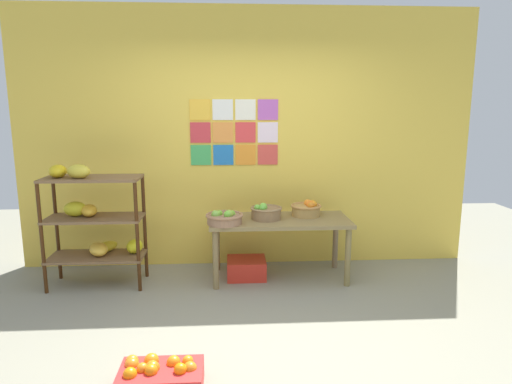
% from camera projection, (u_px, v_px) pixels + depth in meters
% --- Properties ---
extents(ground, '(9.58, 9.58, 0.00)m').
position_uv_depth(ground, '(257.00, 342.00, 3.45)').
color(ground, gray).
extents(back_wall_with_art, '(5.04, 0.07, 2.84)m').
position_uv_depth(back_wall_with_art, '(247.00, 140.00, 4.97)').
color(back_wall_with_art, '#E6C044').
rests_on(back_wall_with_art, ground).
extents(banana_shelf_unit, '(0.93, 0.48, 1.24)m').
position_uv_depth(banana_shelf_unit, '(93.00, 218.00, 4.45)').
color(banana_shelf_unit, '#40220C').
rests_on(banana_shelf_unit, ground).
extents(display_table, '(1.44, 0.65, 0.64)m').
position_uv_depth(display_table, '(280.00, 226.00, 4.65)').
color(display_table, olive).
rests_on(display_table, ground).
extents(fruit_basket_right, '(0.32, 0.32, 0.17)m').
position_uv_depth(fruit_basket_right, '(307.00, 209.00, 4.74)').
color(fruit_basket_right, '#AF8948').
rests_on(fruit_basket_right, display_table).
extents(fruit_basket_back_right, '(0.33, 0.33, 0.17)m').
position_uv_depth(fruit_basket_back_right, '(266.00, 212.00, 4.61)').
color(fruit_basket_back_right, olive).
rests_on(fruit_basket_back_right, display_table).
extents(fruit_basket_centre, '(0.37, 0.37, 0.15)m').
position_uv_depth(fruit_basket_centre, '(224.00, 218.00, 4.42)').
color(fruit_basket_centre, '#946D4F').
rests_on(fruit_basket_centre, display_table).
extents(produce_crate_under_table, '(0.41, 0.35, 0.20)m').
position_uv_depth(produce_crate_under_table, '(246.00, 268.00, 4.74)').
color(produce_crate_under_table, red).
rests_on(produce_crate_under_table, ground).
extents(orange_crate_foreground, '(0.53, 0.31, 0.21)m').
position_uv_depth(orange_crate_foreground, '(160.00, 377.00, 2.84)').
color(orange_crate_foreground, red).
rests_on(orange_crate_foreground, ground).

